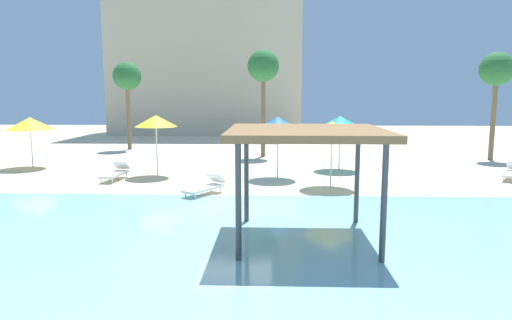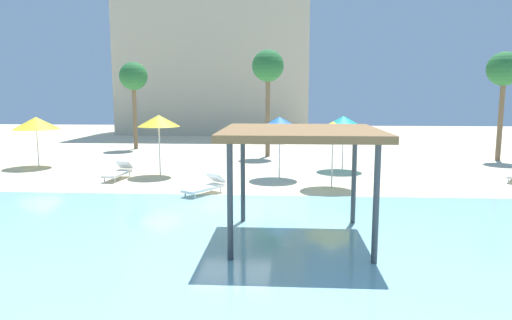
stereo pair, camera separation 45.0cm
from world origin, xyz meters
TOP-DOWN VIEW (x-y plane):
  - ground_plane at (0.00, 0.00)m, footprint 80.00×80.00m
  - lagoon_water at (0.00, -5.25)m, footprint 44.00×13.50m
  - shade_pavilion at (2.11, -3.61)m, footprint 3.94×3.94m
  - beach_umbrella_yellow_0 at (-11.15, 7.78)m, footprint 2.34×2.34m
  - beach_umbrella_teal_1 at (4.62, 7.67)m, footprint 2.20×2.20m
  - beach_umbrella_yellow_2 at (3.64, 3.25)m, footprint 2.16×2.16m
  - beach_umbrella_blue_4 at (1.49, 5.24)m, footprint 2.13×2.13m
  - beach_umbrella_yellow_5 at (-4.11, 5.68)m, footprint 1.96×1.96m
  - lounge_chair_1 at (-5.71, 4.64)m, footprint 0.80×1.95m
  - lounge_chair_2 at (-1.24, 1.70)m, footprint 1.53×1.92m
  - palm_tree_0 at (0.70, 12.54)m, footprint 1.90×1.90m
  - palm_tree_1 at (13.97, 11.63)m, footprint 1.90×1.90m
  - palm_tree_2 at (-8.56, 15.80)m, footprint 1.90×1.90m
  - hotel_block_0 at (-5.00, 30.28)m, footprint 17.68×8.86m

SIDE VIEW (x-z plane):
  - ground_plane at x=0.00m, z-range 0.00..0.00m
  - lagoon_water at x=0.00m, z-range 0.00..0.04m
  - lounge_chair_1 at x=-5.71m, z-range -0.04..0.70m
  - lounge_chair_2 at x=-1.24m, z-range -0.04..0.70m
  - beach_umbrella_yellow_0 at x=-11.15m, z-range 0.98..3.59m
  - beach_umbrella_yellow_2 at x=3.64m, z-range 1.05..3.76m
  - beach_umbrella_teal_1 at x=4.62m, z-range 1.05..3.77m
  - beach_umbrella_blue_4 at x=1.49m, z-range 1.10..3.88m
  - beach_umbrella_yellow_5 at x=-4.11m, z-range 1.14..3.97m
  - shade_pavilion at x=2.11m, z-range 1.27..4.19m
  - palm_tree_2 at x=-8.56m, z-range 1.88..7.82m
  - palm_tree_1 at x=13.97m, z-range 1.97..8.10m
  - palm_tree_0 at x=0.70m, z-range 2.09..8.49m
  - hotel_block_0 at x=-5.00m, z-range 0.00..17.91m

